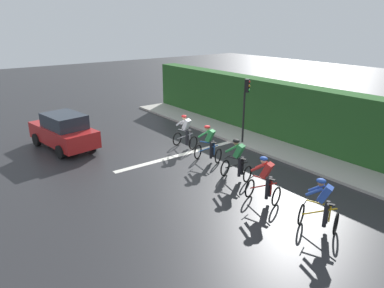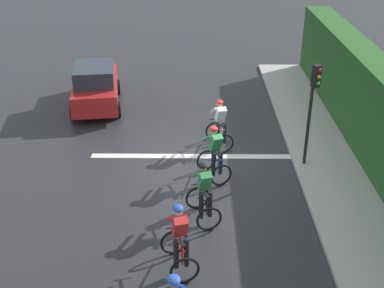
{
  "view_description": "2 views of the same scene",
  "coord_description": "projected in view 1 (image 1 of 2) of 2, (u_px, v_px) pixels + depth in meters",
  "views": [
    {
      "loc": [
        9.15,
        12.5,
        6.02
      ],
      "look_at": [
        0.88,
        1.56,
        1.26
      ],
      "focal_mm": 33.41,
      "sensor_mm": 36.0,
      "label": 1
    },
    {
      "loc": [
        0.04,
        13.9,
        7.62
      ],
      "look_at": [
        0.18,
        1.29,
        1.29
      ],
      "focal_mm": 46.27,
      "sensor_mm": 36.0,
      "label": 2
    }
  ],
  "objects": [
    {
      "name": "cyclist_trailing",
      "position": [
        186.0,
        132.0,
        17.59
      ],
      "size": [
        0.94,
        1.22,
        1.66
      ],
      "color": "black",
      "rests_on": "ground"
    },
    {
      "name": "cyclist_lead",
      "position": [
        321.0,
        206.0,
        10.61
      ],
      "size": [
        1.04,
        1.26,
        1.66
      ],
      "color": "black",
      "rests_on": "ground"
    },
    {
      "name": "hedge_wall",
      "position": [
        301.0,
        116.0,
        17.81
      ],
      "size": [
        1.1,
        23.85,
        3.0
      ],
      "primitive_type": "cube",
      "color": "#265623",
      "rests_on": "ground"
    },
    {
      "name": "ground_plane",
      "position": [
        187.0,
        157.0,
        16.61
      ],
      "size": [
        80.0,
        80.0,
        0.0
      ],
      "primitive_type": "plane",
      "color": "#28282B"
    },
    {
      "name": "cyclist_fourth",
      "position": [
        209.0,
        144.0,
        15.88
      ],
      "size": [
        1.06,
        1.26,
        1.66
      ],
      "color": "black",
      "rests_on": "ground"
    },
    {
      "name": "road_marking_stop_line",
      "position": [
        182.0,
        154.0,
        16.9
      ],
      "size": [
        7.0,
        0.3,
        0.01
      ],
      "primitive_type": "cube",
      "color": "silver",
      "rests_on": "ground"
    },
    {
      "name": "cyclist_second",
      "position": [
        265.0,
        181.0,
        12.28
      ],
      "size": [
        0.94,
        1.22,
        1.66
      ],
      "color": "black",
      "rests_on": "ground"
    },
    {
      "name": "traffic_light_near_crossing",
      "position": [
        245.0,
        102.0,
        17.55
      ],
      "size": [
        0.27,
        0.29,
        3.34
      ],
      "color": "black",
      "rests_on": "ground"
    },
    {
      "name": "stone_wall_low",
      "position": [
        295.0,
        141.0,
        18.06
      ],
      "size": [
        0.44,
        23.85,
        0.43
      ],
      "primitive_type": "cube",
      "color": "tan",
      "rests_on": "ground"
    },
    {
      "name": "sidewalk_kerb",
      "position": [
        283.0,
        148.0,
        17.6
      ],
      "size": [
        2.8,
        23.85,
        0.12
      ],
      "primitive_type": "cube",
      "color": "#ADA89E",
      "rests_on": "ground"
    },
    {
      "name": "car_red",
      "position": [
        64.0,
        131.0,
        17.5
      ],
      "size": [
        2.34,
        4.31,
        1.76
      ],
      "color": "#B21E1E",
      "rests_on": "ground"
    },
    {
      "name": "cyclist_mid",
      "position": [
        237.0,
        160.0,
        14.04
      ],
      "size": [
        0.96,
        1.23,
        1.66
      ],
      "color": "black",
      "rests_on": "ground"
    }
  ]
}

